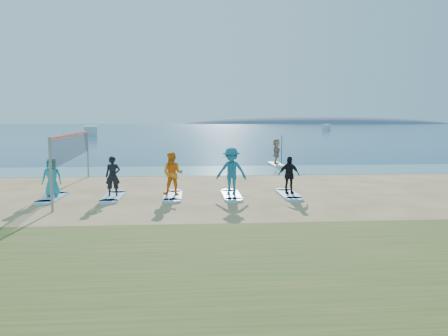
{
  "coord_description": "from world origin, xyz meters",
  "views": [
    {
      "loc": [
        -0.04,
        -15.65,
        3.07
      ],
      "look_at": [
        1.28,
        2.0,
        1.1
      ],
      "focal_mm": 35.0,
      "sensor_mm": 36.0,
      "label": 1
    }
  ],
  "objects": [
    {
      "name": "student_0",
      "position": [
        -5.45,
        1.56,
        0.85
      ],
      "size": [
        0.76,
        0.51,
        1.51
      ],
      "primitive_type": "imported",
      "rotation": [
        0.0,
        0.0,
        0.04
      ],
      "color": "teal",
      "rests_on": "surfboard_0"
    },
    {
      "name": "surfboard_4",
      "position": [
        3.88,
        1.56,
        0.04
      ],
      "size": [
        0.7,
        2.2,
        0.09
      ],
      "primitive_type": "cube",
      "color": "#A0CBF8",
      "rests_on": "ground"
    },
    {
      "name": "island_ridge",
      "position": [
        95.0,
        300.0,
        0.0
      ],
      "size": [
        220.0,
        56.0,
        18.0
      ],
      "primitive_type": "ellipsoid",
      "color": "slate",
      "rests_on": "ground"
    },
    {
      "name": "paddleboarder",
      "position": [
        5.65,
        13.18,
        0.95
      ],
      "size": [
        0.84,
        1.61,
        1.66
      ],
      "primitive_type": "imported",
      "rotation": [
        0.0,
        0.0,
        1.34
      ],
      "color": "tan",
      "rests_on": "paddleboard"
    },
    {
      "name": "paddleboard",
      "position": [
        5.65,
        13.18,
        0.06
      ],
      "size": [
        0.71,
        3.0,
        0.12
      ],
      "primitive_type": "cube",
      "rotation": [
        0.0,
        0.0,
        -0.0
      ],
      "color": "silver",
      "rests_on": "ground"
    },
    {
      "name": "student_1",
      "position": [
        -3.12,
        1.56,
        0.87
      ],
      "size": [
        0.6,
        0.43,
        1.56
      ],
      "primitive_type": "imported",
      "rotation": [
        0.0,
        0.0,
        0.1
      ],
      "color": "black",
      "rests_on": "surfboard_1"
    },
    {
      "name": "volleyball_net",
      "position": [
        -5.12,
        3.53,
        1.9
      ],
      "size": [
        0.96,
        9.05,
        2.5
      ],
      "rotation": [
        0.0,
        0.0,
        0.1
      ],
      "color": "gray",
      "rests_on": "ground"
    },
    {
      "name": "boat_offshore_b",
      "position": [
        39.36,
        109.51,
        0.0
      ],
      "size": [
        4.3,
        6.94,
        1.67
      ],
      "primitive_type": "cube",
      "rotation": [
        0.0,
        0.0,
        -0.4
      ],
      "color": "silver",
      "rests_on": "ground"
    },
    {
      "name": "boat_offshore_a",
      "position": [
        -19.49,
        70.66,
        0.0
      ],
      "size": [
        3.91,
        7.75,
        1.82
      ],
      "primitive_type": "cube",
      "rotation": [
        0.0,
        0.0,
        0.22
      ],
      "color": "silver",
      "rests_on": "ground"
    },
    {
      "name": "surfboard_0",
      "position": [
        -5.45,
        1.56,
        0.04
      ],
      "size": [
        0.7,
        2.2,
        0.09
      ],
      "primitive_type": "cube",
      "color": "#A0CBF8",
      "rests_on": "ground"
    },
    {
      "name": "ocean",
      "position": [
        0.0,
        160.0,
        0.01
      ],
      "size": [
        600.0,
        600.0,
        0.0
      ],
      "primitive_type": "plane",
      "color": "navy",
      "rests_on": "ground"
    },
    {
      "name": "student_3",
      "position": [
        1.55,
        1.56,
        1.03
      ],
      "size": [
        1.34,
        0.97,
        1.87
      ],
      "primitive_type": "imported",
      "rotation": [
        0.0,
        0.0,
        -0.25
      ],
      "color": "#1B6787",
      "rests_on": "surfboard_3"
    },
    {
      "name": "surfboard_1",
      "position": [
        -3.12,
        1.56,
        0.04
      ],
      "size": [
        0.7,
        2.2,
        0.09
      ],
      "primitive_type": "cube",
      "color": "#A0CBF8",
      "rests_on": "ground"
    },
    {
      "name": "ground",
      "position": [
        0.0,
        0.0,
        0.0
      ],
      "size": [
        600.0,
        600.0,
        0.0
      ],
      "primitive_type": "plane",
      "color": "tan",
      "rests_on": "ground"
    },
    {
      "name": "student_2",
      "position": [
        -0.79,
        1.56,
        0.94
      ],
      "size": [
        0.95,
        0.82,
        1.71
      ],
      "primitive_type": "imported",
      "rotation": [
        0.0,
        0.0,
        -0.23
      ],
      "color": "orange",
      "rests_on": "surfboard_2"
    },
    {
      "name": "shallow_water",
      "position": [
        0.0,
        10.5,
        0.01
      ],
      "size": [
        600.0,
        600.0,
        0.0
      ],
      "primitive_type": "plane",
      "color": "teal",
      "rests_on": "ground"
    },
    {
      "name": "surfboard_2",
      "position": [
        -0.79,
        1.56,
        0.04
      ],
      "size": [
        0.7,
        2.2,
        0.09
      ],
      "primitive_type": "cube",
      "color": "#A0CBF8",
      "rests_on": "ground"
    },
    {
      "name": "surfboard_3",
      "position": [
        1.55,
        1.56,
        0.04
      ],
      "size": [
        0.7,
        2.2,
        0.09
      ],
      "primitive_type": "cube",
      "color": "#A0CBF8",
      "rests_on": "ground"
    },
    {
      "name": "student_4",
      "position": [
        3.88,
        1.56,
        0.84
      ],
      "size": [
        0.92,
        0.46,
        1.51
      ],
      "primitive_type": "imported",
      "rotation": [
        0.0,
        0.0,
        0.11
      ],
      "color": "black",
      "rests_on": "surfboard_4"
    }
  ]
}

